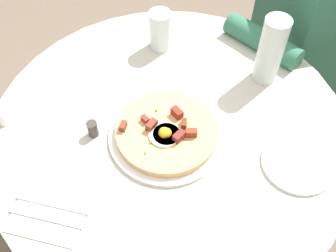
% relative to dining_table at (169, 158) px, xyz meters
% --- Properties ---
extents(ground_plane, '(6.00, 6.00, 0.00)m').
position_rel_dining_table_xyz_m(ground_plane, '(0.00, 0.00, -0.55)').
color(ground_plane, '#6B5B4C').
extents(dining_table, '(0.98, 0.98, 0.72)m').
position_rel_dining_table_xyz_m(dining_table, '(0.00, 0.00, 0.00)').
color(dining_table, beige).
rests_on(dining_table, ground_plane).
extents(person_seated, '(0.47, 0.47, 1.14)m').
position_rel_dining_table_xyz_m(person_seated, '(-0.38, 0.58, -0.04)').
color(person_seated, '#2D2D33').
rests_on(person_seated, ground_plane).
extents(pizza_plate, '(0.31, 0.31, 0.01)m').
position_rel_dining_table_xyz_m(pizza_plate, '(0.04, -0.02, 0.18)').
color(pizza_plate, white).
rests_on(pizza_plate, dining_table).
extents(breakfast_pizza, '(0.27, 0.27, 0.05)m').
position_rel_dining_table_xyz_m(breakfast_pizza, '(0.04, -0.02, 0.20)').
color(breakfast_pizza, tan).
rests_on(breakfast_pizza, pizza_plate).
extents(bread_plate, '(0.18, 0.18, 0.01)m').
position_rel_dining_table_xyz_m(bread_plate, '(0.19, 0.29, 0.18)').
color(bread_plate, white).
rests_on(bread_plate, dining_table).
extents(napkin, '(0.20, 0.21, 0.00)m').
position_rel_dining_table_xyz_m(napkin, '(0.19, -0.33, 0.17)').
color(napkin, white).
rests_on(napkin, dining_table).
extents(fork, '(0.09, 0.17, 0.00)m').
position_rel_dining_table_xyz_m(fork, '(0.20, -0.34, 0.18)').
color(fork, silver).
rests_on(fork, napkin).
extents(knife, '(0.09, 0.17, 0.00)m').
position_rel_dining_table_xyz_m(knife, '(0.17, -0.32, 0.18)').
color(knife, silver).
rests_on(knife, napkin).
extents(water_glass, '(0.07, 0.07, 0.13)m').
position_rel_dining_table_xyz_m(water_glass, '(-0.31, 0.04, 0.23)').
color(water_glass, silver).
rests_on(water_glass, dining_table).
extents(water_bottle, '(0.07, 0.07, 0.21)m').
position_rel_dining_table_xyz_m(water_bottle, '(-0.11, 0.31, 0.27)').
color(water_bottle, silver).
rests_on(water_bottle, dining_table).
extents(salt_shaker, '(0.03, 0.03, 0.05)m').
position_rel_dining_table_xyz_m(salt_shaker, '(-0.10, -0.44, 0.19)').
color(salt_shaker, white).
rests_on(salt_shaker, dining_table).
extents(pepper_shaker, '(0.03, 0.03, 0.05)m').
position_rel_dining_table_xyz_m(pepper_shaker, '(-0.01, -0.20, 0.19)').
color(pepper_shaker, '#3F3833').
rests_on(pepper_shaker, dining_table).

